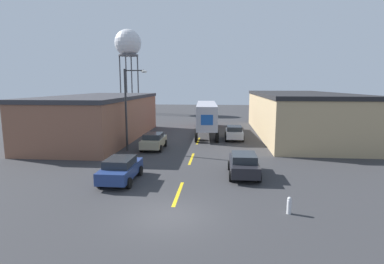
{
  "coord_description": "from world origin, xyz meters",
  "views": [
    {
      "loc": [
        2.32,
        -13.51,
        6.28
      ],
      "look_at": [
        -0.18,
        13.69,
        1.93
      ],
      "focal_mm": 28.0,
      "sensor_mm": 36.0,
      "label": 1
    }
  ],
  "objects_px": {
    "semi_truck": "(206,114)",
    "parked_car_right_near": "(244,164)",
    "parked_car_left_near": "(121,169)",
    "street_lamp": "(128,104)",
    "parked_car_right_far": "(234,132)",
    "parked_car_left_far": "(154,141)",
    "fire_hydrant": "(289,205)",
    "water_tower": "(128,44)"
  },
  "relations": [
    {
      "from": "semi_truck",
      "to": "parked_car_right_far",
      "type": "distance_m",
      "value": 6.12
    },
    {
      "from": "water_tower",
      "to": "fire_hydrant",
      "type": "bearing_deg",
      "value": -65.3
    },
    {
      "from": "parked_car_left_far",
      "to": "street_lamp",
      "type": "relative_size",
      "value": 0.56
    },
    {
      "from": "semi_truck",
      "to": "parked_car_right_far",
      "type": "xyz_separation_m",
      "value": [
        3.41,
        -4.84,
        -1.57
      ]
    },
    {
      "from": "semi_truck",
      "to": "parked_car_right_far",
      "type": "height_order",
      "value": "semi_truck"
    },
    {
      "from": "parked_car_left_near",
      "to": "water_tower",
      "type": "height_order",
      "value": "water_tower"
    },
    {
      "from": "parked_car_right_far",
      "to": "semi_truck",
      "type": "bearing_deg",
      "value": 125.2
    },
    {
      "from": "street_lamp",
      "to": "semi_truck",
      "type": "bearing_deg",
      "value": 59.4
    },
    {
      "from": "parked_car_left_near",
      "to": "street_lamp",
      "type": "relative_size",
      "value": 0.56
    },
    {
      "from": "street_lamp",
      "to": "water_tower",
      "type": "bearing_deg",
      "value": 106.75
    },
    {
      "from": "parked_car_left_far",
      "to": "parked_car_left_near",
      "type": "bearing_deg",
      "value": -90.0
    },
    {
      "from": "parked_car_left_near",
      "to": "parked_car_right_far",
      "type": "bearing_deg",
      "value": 62.83
    },
    {
      "from": "parked_car_left_far",
      "to": "fire_hydrant",
      "type": "bearing_deg",
      "value": -55.03
    },
    {
      "from": "semi_truck",
      "to": "fire_hydrant",
      "type": "distance_m",
      "value": 25.33
    },
    {
      "from": "parked_car_right_near",
      "to": "parked_car_right_far",
      "type": "distance_m",
      "value": 13.81
    },
    {
      "from": "parked_car_right_near",
      "to": "parked_car_left_far",
      "type": "height_order",
      "value": "same"
    },
    {
      "from": "parked_car_right_far",
      "to": "water_tower",
      "type": "xyz_separation_m",
      "value": [
        -21.45,
        30.55,
        13.99
      ]
    },
    {
      "from": "parked_car_right_near",
      "to": "parked_car_right_far",
      "type": "height_order",
      "value": "same"
    },
    {
      "from": "water_tower",
      "to": "parked_car_left_near",
      "type": "bearing_deg",
      "value": -73.91
    },
    {
      "from": "parked_car_right_near",
      "to": "parked_car_right_far",
      "type": "bearing_deg",
      "value": 90.0
    },
    {
      "from": "parked_car_left_near",
      "to": "parked_car_right_near",
      "type": "bearing_deg",
      "value": 13.57
    },
    {
      "from": "parked_car_left_near",
      "to": "parked_car_left_far",
      "type": "bearing_deg",
      "value": 90.0
    },
    {
      "from": "water_tower",
      "to": "street_lamp",
      "type": "height_order",
      "value": "water_tower"
    },
    {
      "from": "semi_truck",
      "to": "parked_car_right_near",
      "type": "distance_m",
      "value": 19.02
    },
    {
      "from": "parked_car_left_far",
      "to": "parked_car_left_near",
      "type": "xyz_separation_m",
      "value": [
        0.0,
        -9.93,
        0.0
      ]
    },
    {
      "from": "semi_truck",
      "to": "parked_car_right_near",
      "type": "relative_size",
      "value": 3.6
    },
    {
      "from": "water_tower",
      "to": "parked_car_left_far",
      "type": "bearing_deg",
      "value": -69.83
    },
    {
      "from": "street_lamp",
      "to": "fire_hydrant",
      "type": "distance_m",
      "value": 18.26
    },
    {
      "from": "parked_car_right_far",
      "to": "fire_hydrant",
      "type": "bearing_deg",
      "value": -84.99
    },
    {
      "from": "parked_car_right_far",
      "to": "parked_car_left_near",
      "type": "height_order",
      "value": "same"
    },
    {
      "from": "parked_car_left_near",
      "to": "water_tower",
      "type": "bearing_deg",
      "value": 106.09
    },
    {
      "from": "parked_car_right_near",
      "to": "parked_car_left_far",
      "type": "xyz_separation_m",
      "value": [
        -8.09,
        7.98,
        0.0
      ]
    },
    {
      "from": "parked_car_right_far",
      "to": "parked_car_right_near",
      "type": "bearing_deg",
      "value": -90.0
    },
    {
      "from": "semi_truck",
      "to": "parked_car_left_near",
      "type": "relative_size",
      "value": 3.6
    },
    {
      "from": "fire_hydrant",
      "to": "parked_car_left_far",
      "type": "bearing_deg",
      "value": 124.97
    },
    {
      "from": "parked_car_left_far",
      "to": "fire_hydrant",
      "type": "relative_size",
      "value": 4.98
    },
    {
      "from": "semi_truck",
      "to": "parked_car_left_near",
      "type": "xyz_separation_m",
      "value": [
        -4.68,
        -20.59,
        -1.57
      ]
    },
    {
      "from": "water_tower",
      "to": "fire_hydrant",
      "type": "height_order",
      "value": "water_tower"
    },
    {
      "from": "parked_car_left_near",
      "to": "street_lamp",
      "type": "height_order",
      "value": "street_lamp"
    },
    {
      "from": "parked_car_right_near",
      "to": "fire_hydrant",
      "type": "distance_m",
      "value": 6.33
    },
    {
      "from": "parked_car_right_far",
      "to": "fire_hydrant",
      "type": "distance_m",
      "value": 19.96
    },
    {
      "from": "parked_car_right_far",
      "to": "street_lamp",
      "type": "bearing_deg",
      "value": -146.78
    }
  ]
}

